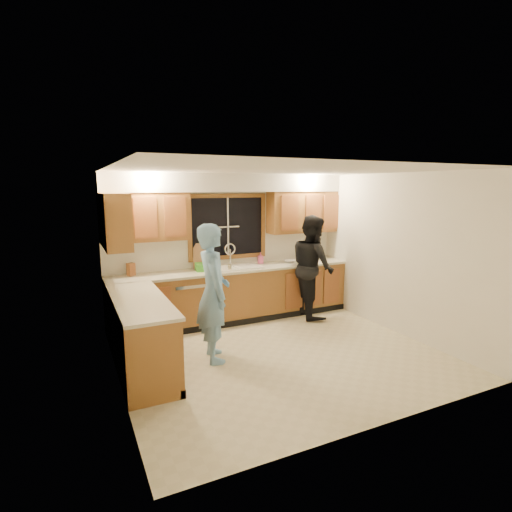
{
  "coord_description": "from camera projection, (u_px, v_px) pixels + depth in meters",
  "views": [
    {
      "loc": [
        -2.54,
        -4.57,
        2.28
      ],
      "look_at": [
        -0.05,
        0.65,
        1.28
      ],
      "focal_mm": 28.0,
      "sensor_mm": 36.0,
      "label": 1
    }
  ],
  "objects": [
    {
      "name": "can_left",
      "position": [
        216.0,
        268.0,
        6.5
      ],
      "size": [
        0.07,
        0.07,
        0.12
      ],
      "primitive_type": "cylinder",
      "rotation": [
        0.0,
        0.0,
        -0.05
      ],
      "color": "beige",
      "rests_on": "countertop_back"
    },
    {
      "name": "wall_left",
      "position": [
        114.0,
        281.0,
        4.42
      ],
      "size": [
        0.0,
        3.8,
        3.8
      ],
      "primitive_type": "plane",
      "rotation": [
        1.57,
        0.0,
        1.57
      ],
      "color": "white",
      "rests_on": "ground"
    },
    {
      "name": "dishwasher",
      "position": [
        187.0,
        303.0,
        6.51
      ],
      "size": [
        0.6,
        0.56,
        0.82
      ],
      "primitive_type": "cube",
      "color": "white",
      "rests_on": "floor"
    },
    {
      "name": "floor",
      "position": [
        279.0,
        354.0,
        5.53
      ],
      "size": [
        4.2,
        4.2,
        0.0
      ],
      "primitive_type": "plane",
      "color": "beige",
      "rests_on": "ground"
    },
    {
      "name": "wall_right",
      "position": [
        398.0,
        254.0,
        6.2
      ],
      "size": [
        0.0,
        3.8,
        3.8
      ],
      "primitive_type": "plane",
      "rotation": [
        1.57,
        0.0,
        -1.57
      ],
      "color": "white",
      "rests_on": "ground"
    },
    {
      "name": "soap_bottle",
      "position": [
        260.0,
        258.0,
        7.19
      ],
      "size": [
        0.11,
        0.11,
        0.2
      ],
      "primitive_type": "imported",
      "rotation": [
        0.0,
        0.0,
        -0.27
      ],
      "color": "#EF5B9A",
      "rests_on": "countertop_back"
    },
    {
      "name": "window_frame",
      "position": [
        228.0,
        227.0,
        6.93
      ],
      "size": [
        1.44,
        0.03,
        1.14
      ],
      "color": "black",
      "rests_on": "wall_back"
    },
    {
      "name": "upper_cabinets_right",
      "position": [
        303.0,
        212.0,
        7.36
      ],
      "size": [
        1.35,
        0.33,
        0.75
      ],
      "primitive_type": "cube",
      "color": "#96602B",
      "rests_on": "wall_back"
    },
    {
      "name": "dish_crate",
      "position": [
        204.0,
        267.0,
        6.57
      ],
      "size": [
        0.3,
        0.28,
        0.12
      ],
      "primitive_type": "cube",
      "rotation": [
        0.0,
        0.0,
        -0.14
      ],
      "color": "green",
      "rests_on": "countertop_back"
    },
    {
      "name": "upper_cabinets_left",
      "position": [
        145.0,
        217.0,
        6.15
      ],
      "size": [
        1.35,
        0.33,
        0.75
      ],
      "primitive_type": "cube",
      "color": "#96602B",
      "rests_on": "wall_back"
    },
    {
      "name": "base_cabinets_left",
      "position": [
        140.0,
        336.0,
        5.0
      ],
      "size": [
        0.6,
        1.9,
        0.88
      ],
      "primitive_type": "cube",
      "color": "#96602B",
      "rests_on": "ground"
    },
    {
      "name": "countertop_back",
      "position": [
        235.0,
        269.0,
        6.78
      ],
      "size": [
        4.2,
        0.63,
        0.04
      ],
      "primitive_type": "cube",
      "color": "beige",
      "rests_on": "base_cabinets_back"
    },
    {
      "name": "countertop_left",
      "position": [
        140.0,
        300.0,
        4.93
      ],
      "size": [
        0.63,
        1.9,
        0.04
      ],
      "primitive_type": "cube",
      "color": "beige",
      "rests_on": "base_cabinets_left"
    },
    {
      "name": "cutting_board",
      "position": [
        203.0,
        256.0,
        6.74
      ],
      "size": [
        0.34,
        0.21,
        0.42
      ],
      "primitive_type": "cube",
      "rotation": [
        -0.21,
        0.0,
        -0.35
      ],
      "color": "tan",
      "rests_on": "countertop_back"
    },
    {
      "name": "man",
      "position": [
        213.0,
        293.0,
        5.23
      ],
      "size": [
        0.52,
        0.72,
        1.83
      ],
      "primitive_type": "imported",
      "rotation": [
        0.0,
        0.0,
        1.43
      ],
      "color": "#76AEDF",
      "rests_on": "floor"
    },
    {
      "name": "stove",
      "position": [
        149.0,
        352.0,
        4.49
      ],
      "size": [
        0.58,
        0.75,
        0.9
      ],
      "primitive_type": "cube",
      "color": "white",
      "rests_on": "floor"
    },
    {
      "name": "base_cabinets_back",
      "position": [
        235.0,
        295.0,
        6.87
      ],
      "size": [
        4.2,
        0.6,
        0.88
      ],
      "primitive_type": "cube",
      "color": "#96602B",
      "rests_on": "ground"
    },
    {
      "name": "bowl",
      "position": [
        289.0,
        261.0,
        7.28
      ],
      "size": [
        0.24,
        0.24,
        0.05
      ],
      "primitive_type": "imported",
      "rotation": [
        0.0,
        0.0,
        -0.14
      ],
      "color": "silver",
      "rests_on": "countertop_back"
    },
    {
      "name": "woman",
      "position": [
        312.0,
        266.0,
        7.03
      ],
      "size": [
        0.83,
        0.99,
        1.81
      ],
      "primitive_type": "imported",
      "rotation": [
        0.0,
        0.0,
        1.39
      ],
      "color": "black",
      "rests_on": "floor"
    },
    {
      "name": "wall_back",
      "position": [
        228.0,
        247.0,
        7.0
      ],
      "size": [
        4.2,
        0.0,
        4.2
      ],
      "primitive_type": "plane",
      "rotation": [
        1.57,
        0.0,
        0.0
      ],
      "color": "white",
      "rests_on": "ground"
    },
    {
      "name": "upper_cabinets_return",
      "position": [
        115.0,
        221.0,
        5.39
      ],
      "size": [
        0.33,
        0.9,
        0.75
      ],
      "primitive_type": "cube",
      "color": "#96602B",
      "rests_on": "wall_left"
    },
    {
      "name": "sink",
      "position": [
        234.0,
        271.0,
        6.81
      ],
      "size": [
        0.86,
        0.52,
        0.57
      ],
      "color": "white",
      "rests_on": "countertop_back"
    },
    {
      "name": "soffit",
      "position": [
        231.0,
        183.0,
        6.66
      ],
      "size": [
        4.2,
        0.35,
        0.3
      ],
      "primitive_type": "cube",
      "color": "silver",
      "rests_on": "wall_back"
    },
    {
      "name": "ceiling",
      "position": [
        281.0,
        170.0,
        5.1
      ],
      "size": [
        4.2,
        4.2,
        0.0
      ],
      "primitive_type": "plane",
      "rotation": [
        3.14,
        0.0,
        0.0
      ],
      "color": "white"
    },
    {
      "name": "can_right",
      "position": [
        230.0,
        268.0,
        6.55
      ],
      "size": [
        0.08,
        0.08,
        0.11
      ],
      "primitive_type": "cylinder",
      "rotation": [
        0.0,
        0.0,
        0.31
      ],
      "color": "beige",
      "rests_on": "countertop_back"
    },
    {
      "name": "knife_block",
      "position": [
        131.0,
        269.0,
        6.2
      ],
      "size": [
        0.14,
        0.13,
        0.2
      ],
      "primitive_type": "cube",
      "rotation": [
        0.0,
        0.0,
        0.51
      ],
      "color": "#99552A",
      "rests_on": "countertop_back"
    }
  ]
}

